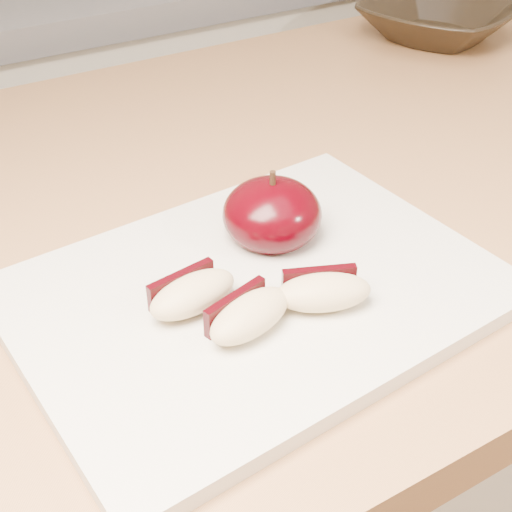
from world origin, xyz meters
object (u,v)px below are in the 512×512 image
island_counter (236,495)px  cutting_board (256,292)px  bowl (436,19)px  apple_half (272,214)px

island_counter → cutting_board: (-0.06, -0.14, 0.45)m
cutting_board → bowl: bearing=31.2°
island_counter → cutting_board: 0.48m
island_counter → apple_half: apple_half is taller
island_counter → cutting_board: cutting_board is taller
apple_half → bowl: (0.43, 0.30, -0.01)m
island_counter → bowl: bearing=25.4°
island_counter → bowl: bowl is taller
island_counter → bowl: size_ratio=8.51×
cutting_board → apple_half: apple_half is taller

